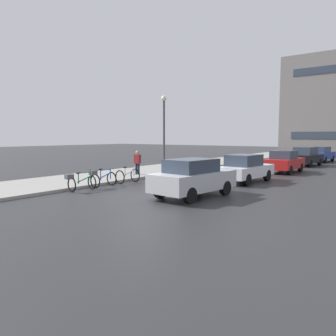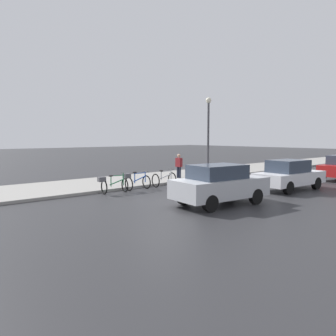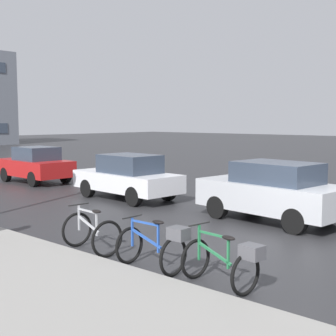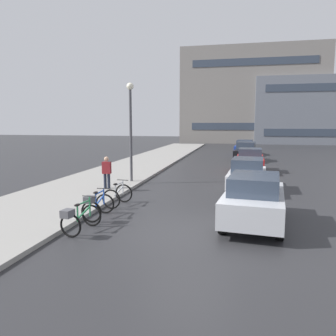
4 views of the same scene
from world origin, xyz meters
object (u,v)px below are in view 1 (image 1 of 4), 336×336
bicycle_second (101,178)px  streetlamp (164,125)px  car_black (306,156)px  car_white (245,168)px  bicycle_nearest (79,181)px  car_red (284,162)px  car_silver (193,178)px  bicycle_third (128,176)px  pedestrian (137,162)px  car_blue (320,154)px

bicycle_second → streetlamp: streetlamp is taller
car_black → car_white: bearing=-90.7°
bicycle_nearest → car_black: car_black is taller
bicycle_nearest → streetlamp: 8.59m
streetlamp → car_red: bearing=42.2°
car_silver → car_red: 11.80m
bicycle_second → car_silver: size_ratio=0.34×
car_black → car_red: bearing=-88.8°
bicycle_second → car_silver: car_silver is taller
bicycle_second → car_black: (5.27, 18.82, 0.33)m
bicycle_third → car_red: bearing=62.8°
bicycle_nearest → streetlamp: bearing=97.5°
bicycle_third → pedestrian: pedestrian is taller
car_black → car_blue: bearing=90.2°
streetlamp → car_black: bearing=63.1°
bicycle_third → streetlamp: (-1.00, 4.65, 2.97)m
pedestrian → streetlamp: 3.30m
car_silver → car_white: bearing=90.9°
bicycle_nearest → pedestrian: 6.07m
car_red → car_black: bearing=91.2°
bicycle_second → car_blue: (5.25, 24.42, 0.30)m
bicycle_nearest → car_silver: 5.48m
car_white → streetlamp: size_ratio=0.79×
car_blue → car_black: bearing=-89.8°
car_red → car_blue: bearing=90.7°
bicycle_second → bicycle_third: bearing=88.8°
pedestrian → streetlamp: bearing=77.1°
car_silver → car_white: car_silver is taller
bicycle_third → car_black: 17.71m
bicycle_nearest → bicycle_third: bicycle_nearest is taller
bicycle_third → bicycle_nearest: bearing=-89.0°
bicycle_third → streetlamp: bearing=102.1°
bicycle_nearest → car_blue: (5.15, 25.88, 0.32)m
bicycle_second → car_white: size_ratio=0.34×
bicycle_nearest → bicycle_second: 1.47m
car_white → car_red: car_red is taller
car_silver → car_white: 5.60m
bicycle_third → car_white: bearing=39.8°
car_white → car_blue: 18.30m
car_white → streetlamp: streetlamp is taller
bicycle_nearest → car_silver: size_ratio=0.35×
bicycle_third → car_red: 11.72m
bicycle_second → pedestrian: pedestrian is taller
car_black → streetlamp: bearing=-116.9°
car_silver → bicycle_nearest: bearing=-158.7°
car_white → streetlamp: (-6.07, 0.43, 2.60)m
bicycle_third → streetlamp: size_ratio=0.23×
car_red → pedestrian: 10.49m
car_white → car_black: bearing=89.3°
streetlamp → car_blue: bearing=70.8°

